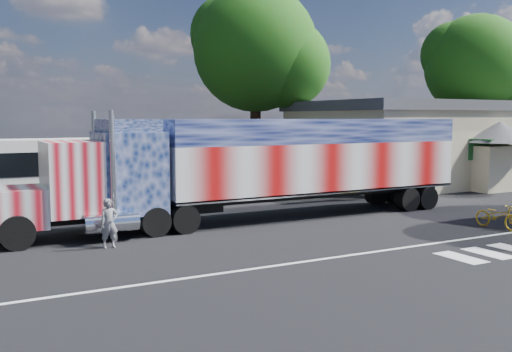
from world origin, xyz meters
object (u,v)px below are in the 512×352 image
woman (109,223)px  tree_ne_a (258,50)px  tree_far_ne (478,66)px  bicycle (498,216)px  semi_truck (262,165)px  coach_bus (45,174)px

woman → tree_ne_a: bearing=44.3°
tree_far_ne → bicycle: bearing=-137.3°
woman → tree_ne_a: (13.68, 15.33, 7.82)m
bicycle → semi_truck: bearing=134.2°
woman → tree_far_ne: 37.90m
woman → tree_far_ne: bearing=19.8°
semi_truck → tree_ne_a: size_ratio=1.63×
bicycle → tree_ne_a: tree_ne_a is taller
semi_truck → tree_ne_a: tree_ne_a is taller
tree_far_ne → coach_bus: bearing=-169.6°
coach_bus → tree_ne_a: size_ratio=0.87×
tree_far_ne → tree_ne_a: tree_ne_a is taller
bicycle → coach_bus: bearing=133.8°
semi_truck → coach_bus: bearing=139.1°
woman → bicycle: (13.74, -3.73, -0.31)m
tree_far_ne → semi_truck: bearing=-154.7°
coach_bus → woman: 8.69m
semi_truck → coach_bus: size_ratio=1.87×
bicycle → tree_ne_a: 20.72m
bicycle → tree_ne_a: (-0.06, 19.06, 8.13)m
coach_bus → bicycle: coach_bus is taller
semi_truck → tree_far_ne: 30.71m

